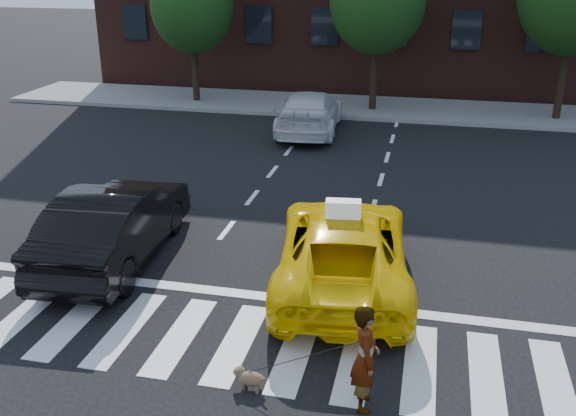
{
  "coord_description": "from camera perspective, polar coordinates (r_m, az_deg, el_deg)",
  "views": [
    {
      "loc": [
        2.84,
        -8.65,
        6.07
      ],
      "look_at": [
        0.1,
        3.42,
        1.1
      ],
      "focal_mm": 40.0,
      "sensor_mm": 36.0,
      "label": 1
    }
  ],
  "objects": [
    {
      "name": "crosswalk",
      "position": [
        10.94,
        -4.57,
        -11.87
      ],
      "size": [
        13.0,
        2.4,
        0.01
      ],
      "primitive_type": "cube",
      "color": "silver",
      "rests_on": "ground"
    },
    {
      "name": "stop_line",
      "position": [
        12.24,
        -2.35,
        -7.84
      ],
      "size": [
        12.0,
        0.3,
        0.01
      ],
      "primitive_type": "cube",
      "color": "silver",
      "rests_on": "ground"
    },
    {
      "name": "woman",
      "position": [
        9.22,
        6.87,
        -13.07
      ],
      "size": [
        0.51,
        0.66,
        1.63
      ],
      "primitive_type": "imported",
      "rotation": [
        0.0,
        0.0,
        1.79
      ],
      "color": "#999999",
      "rests_on": "ground"
    },
    {
      "name": "black_sedan",
      "position": [
        13.81,
        -15.11,
        -1.3
      ],
      "size": [
        2.08,
        5.05,
        1.63
      ],
      "primitive_type": "imported",
      "rotation": [
        0.0,
        0.0,
        3.21
      ],
      "color": "black",
      "rests_on": "ground"
    },
    {
      "name": "sidewalk_far",
      "position": [
        26.98,
        6.52,
        8.9
      ],
      "size": [
        30.0,
        4.0,
        0.15
      ],
      "primitive_type": "cube",
      "color": "slate",
      "rests_on": "ground"
    },
    {
      "name": "ground",
      "position": [
        10.94,
        -4.57,
        -11.9
      ],
      "size": [
        120.0,
        120.0,
        0.0
      ],
      "primitive_type": "plane",
      "color": "black",
      "rests_on": "ground"
    },
    {
      "name": "white_suv",
      "position": [
        23.15,
        1.93,
        8.54
      ],
      "size": [
        2.39,
        5.18,
        1.47
      ],
      "primitive_type": "imported",
      "rotation": [
        0.0,
        0.0,
        3.21
      ],
      "color": "silver",
      "rests_on": "ground"
    },
    {
      "name": "taxi",
      "position": [
        12.44,
        4.93,
        -3.57
      ],
      "size": [
        3.12,
        5.6,
        1.48
      ],
      "primitive_type": "imported",
      "rotation": [
        0.0,
        0.0,
        3.27
      ],
      "color": "yellow",
      "rests_on": "ground"
    },
    {
      "name": "dog",
      "position": [
        9.85,
        -3.52,
        -14.81
      ],
      "size": [
        0.57,
        0.31,
        0.33
      ],
      "rotation": [
        0.0,
        0.0,
        -0.25
      ],
      "color": "olive",
      "rests_on": "ground"
    },
    {
      "name": "taxi_sign",
      "position": [
        11.9,
        4.93,
        -0.06
      ],
      "size": [
        0.68,
        0.36,
        0.32
      ],
      "primitive_type": "cube",
      "rotation": [
        0.0,
        0.0,
        3.27
      ],
      "color": "white",
      "rests_on": "taxi"
    }
  ]
}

